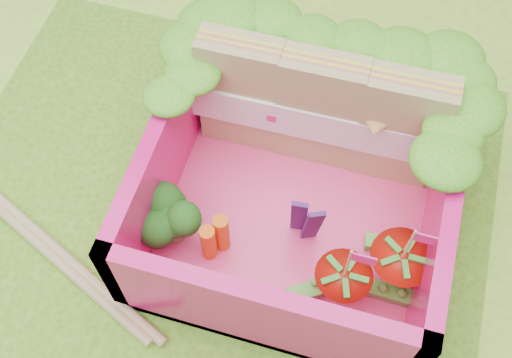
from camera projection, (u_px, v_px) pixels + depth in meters
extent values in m
plane|color=#83C838|center=(200.00, 248.00, 3.00)|extent=(14.00, 14.00, 0.00)
cube|color=#5B8C1F|center=(200.00, 246.00, 2.99)|extent=(2.60, 2.60, 0.03)
cube|color=#F53E82|center=(295.00, 213.00, 3.03)|extent=(1.30, 1.30, 0.05)
cube|color=#E61375|center=(330.00, 81.00, 3.11)|extent=(1.30, 0.07, 0.55)
cube|color=#E61375|center=(260.00, 318.00, 2.52)|extent=(1.30, 0.07, 0.55)
cube|color=#E61375|center=(167.00, 154.00, 2.90)|extent=(0.07, 1.30, 0.55)
cube|color=#E61375|center=(438.00, 222.00, 2.73)|extent=(0.07, 1.30, 0.55)
ellipsoid|color=#327C16|center=(227.00, 16.00, 2.88)|extent=(0.30, 0.30, 0.11)
ellipsoid|color=#327C16|center=(270.00, 25.00, 2.85)|extent=(0.30, 0.30, 0.11)
ellipsoid|color=#327C16|center=(313.00, 34.00, 2.82)|extent=(0.30, 0.30, 0.11)
ellipsoid|color=#327C16|center=(358.00, 44.00, 2.79)|extent=(0.30, 0.30, 0.11)
ellipsoid|color=#327C16|center=(403.00, 54.00, 2.77)|extent=(0.30, 0.30, 0.11)
ellipsoid|color=#327C16|center=(450.00, 64.00, 2.74)|extent=(0.30, 0.30, 0.11)
ellipsoid|color=#327C16|center=(174.00, 94.00, 2.66)|extent=(0.27, 0.27, 0.10)
ellipsoid|color=#327C16|center=(185.00, 68.00, 2.72)|extent=(0.27, 0.27, 0.10)
ellipsoid|color=#327C16|center=(195.00, 44.00, 2.79)|extent=(0.27, 0.27, 0.10)
ellipsoid|color=#327C16|center=(206.00, 21.00, 2.86)|extent=(0.27, 0.27, 0.10)
ellipsoid|color=#327C16|center=(454.00, 160.00, 2.50)|extent=(0.27, 0.27, 0.10)
ellipsoid|color=#327C16|center=(459.00, 131.00, 2.56)|extent=(0.27, 0.27, 0.10)
ellipsoid|color=#327C16|center=(463.00, 104.00, 2.63)|extent=(0.27, 0.27, 0.10)
ellipsoid|color=#327C16|center=(467.00, 78.00, 2.70)|extent=(0.27, 0.27, 0.10)
cube|color=tan|center=(241.00, 92.00, 2.95)|extent=(0.37, 0.15, 0.66)
cube|color=tan|center=(319.00, 110.00, 2.90)|extent=(0.37, 0.15, 0.66)
cube|color=tan|center=(400.00, 128.00, 2.84)|extent=(0.37, 0.15, 0.66)
cube|color=white|center=(319.00, 114.00, 2.92)|extent=(1.19, 0.19, 0.20)
cylinder|color=#71A650|center=(173.00, 226.00, 2.90)|extent=(0.12, 0.12, 0.13)
ellipsoid|color=#174D14|center=(170.00, 214.00, 2.79)|extent=(0.34, 0.34, 0.12)
cylinder|color=orange|center=(208.00, 243.00, 2.80)|extent=(0.07, 0.07, 0.23)
cylinder|color=orange|center=(222.00, 233.00, 2.82)|extent=(0.07, 0.07, 0.25)
cube|color=#39164E|center=(299.00, 216.00, 2.78)|extent=(0.07, 0.03, 0.38)
cube|color=#39164E|center=(312.00, 225.00, 2.76)|extent=(0.07, 0.05, 0.38)
cone|color=red|center=(341.00, 286.00, 2.70)|extent=(0.24, 0.24, 0.24)
cylinder|color=tan|center=(348.00, 264.00, 2.49)|extent=(0.01, 0.01, 0.24)
cube|color=#EC278B|center=(363.00, 259.00, 2.41)|extent=(0.10, 0.01, 0.06)
cone|color=red|center=(397.00, 269.00, 2.72)|extent=(0.27, 0.27, 0.27)
cylinder|color=tan|center=(409.00, 244.00, 2.50)|extent=(0.01, 0.01, 0.24)
cube|color=#EC278B|center=(427.00, 239.00, 2.42)|extent=(0.10, 0.01, 0.06)
cube|color=#51BF3C|center=(400.00, 245.00, 2.89)|extent=(0.33, 0.12, 0.05)
cube|color=#51BF3C|center=(391.00, 293.00, 2.78)|extent=(0.32, 0.07, 0.05)
cube|color=#51BF3C|center=(323.00, 287.00, 2.79)|extent=(0.31, 0.23, 0.05)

